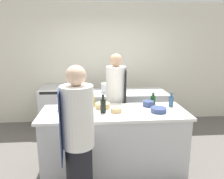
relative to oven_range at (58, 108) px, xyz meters
name	(u,v)px	position (x,y,z in m)	size (l,w,h in m)	color
ground_plane	(114,168)	(1.10, -1.71, -0.47)	(16.00, 16.00, 0.00)	#605B56
wall_back	(106,64)	(1.10, 0.42, 0.93)	(8.00, 0.06, 2.80)	silver
prep_counter	(114,140)	(1.10, -1.71, 0.00)	(2.17, 0.81, 0.93)	silver
pass_counter	(121,114)	(1.35, -0.52, 0.00)	(1.83, 0.72, 0.93)	silver
oven_range	(58,108)	(0.00, 0.00, 0.00)	(0.72, 0.73, 0.94)	silver
chef_at_prep_near	(78,140)	(0.62, -2.46, 0.39)	(0.40, 0.38, 1.71)	black
chef_at_stove	(116,103)	(1.20, -1.06, 0.41)	(0.38, 0.36, 1.74)	black
bottle_olive_oil	(153,100)	(1.77, -1.40, 0.54)	(0.08, 0.08, 0.19)	#19471E
bottle_vinegar	(60,103)	(0.30, -1.59, 0.57)	(0.09, 0.09, 0.26)	silver
bottle_wine	(171,101)	(2.02, -1.54, 0.55)	(0.07, 0.07, 0.22)	#2D5175
bottle_cooking_oil	(103,106)	(0.94, -1.76, 0.57)	(0.08, 0.08, 0.27)	black
bottle_sauce	(93,101)	(0.79, -1.44, 0.55)	(0.06, 0.06, 0.22)	#B2A84C
bowl_mixing_large	(158,110)	(1.75, -1.80, 0.50)	(0.23, 0.23, 0.07)	navy
bowl_prep_small	(148,104)	(1.66, -1.50, 0.51)	(0.18, 0.18, 0.08)	navy
bowl_ceramic_blue	(116,110)	(1.13, -1.76, 0.50)	(0.16, 0.16, 0.07)	tan
bowl_wooden_salad	(103,106)	(0.94, -1.54, 0.50)	(0.23, 0.23, 0.08)	tan
cup	(76,103)	(0.53, -1.40, 0.51)	(0.08, 0.08, 0.08)	#33477F
cutting_board	(74,112)	(0.52, -1.73, 0.47)	(0.28, 0.25, 0.01)	white
stockpot	(109,88)	(1.11, -0.51, 0.55)	(0.32, 0.32, 0.18)	silver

